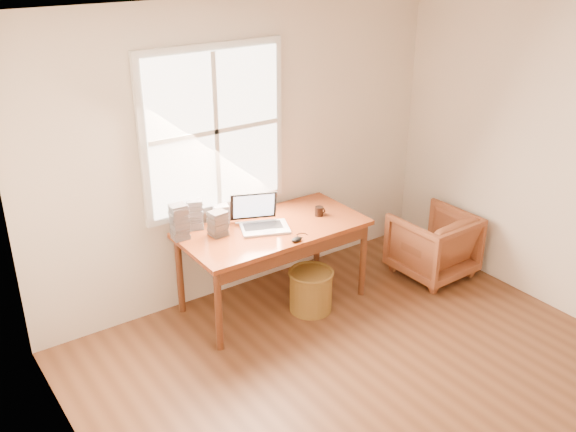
{
  "coord_description": "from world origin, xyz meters",
  "views": [
    {
      "loc": [
        -2.72,
        -2.34,
        3.08
      ],
      "look_at": [
        0.05,
        1.65,
        0.89
      ],
      "focal_mm": 40.0,
      "sensor_mm": 36.0,
      "label": 1
    }
  ],
  "objects_px": {
    "wicker_stool": "(311,291)",
    "laptop": "(265,214)",
    "armchair": "(433,244)",
    "cd_stack_a": "(194,214)",
    "desk": "(273,229)",
    "coffee_mug": "(319,211)"
  },
  "relations": [
    {
      "from": "armchair",
      "to": "coffee_mug",
      "type": "height_order",
      "value": "coffee_mug"
    },
    {
      "from": "desk",
      "to": "wicker_stool",
      "type": "distance_m",
      "value": 0.65
    },
    {
      "from": "laptop",
      "to": "cd_stack_a",
      "type": "bearing_deg",
      "value": 164.77
    },
    {
      "from": "cd_stack_a",
      "to": "coffee_mug",
      "type": "bearing_deg",
      "value": -21.4
    },
    {
      "from": "wicker_stool",
      "to": "laptop",
      "type": "height_order",
      "value": "laptop"
    },
    {
      "from": "coffee_mug",
      "to": "armchair",
      "type": "bearing_deg",
      "value": -43.84
    },
    {
      "from": "cd_stack_a",
      "to": "desk",
      "type": "bearing_deg",
      "value": -32.76
    },
    {
      "from": "wicker_stool",
      "to": "armchair",
      "type": "bearing_deg",
      "value": -6.07
    },
    {
      "from": "desk",
      "to": "coffee_mug",
      "type": "xyz_separation_m",
      "value": [
        0.46,
        -0.04,
        0.06
      ]
    },
    {
      "from": "desk",
      "to": "laptop",
      "type": "height_order",
      "value": "laptop"
    },
    {
      "from": "armchair",
      "to": "desk",
      "type": "bearing_deg",
      "value": -16.77
    },
    {
      "from": "armchair",
      "to": "wicker_stool",
      "type": "relative_size",
      "value": 1.87
    },
    {
      "from": "laptop",
      "to": "armchair",
      "type": "bearing_deg",
      "value": 7.76
    },
    {
      "from": "armchair",
      "to": "coffee_mug",
      "type": "relative_size",
      "value": 8.2
    },
    {
      "from": "desk",
      "to": "cd_stack_a",
      "type": "xyz_separation_m",
      "value": [
        -0.56,
        0.36,
        0.15
      ]
    },
    {
      "from": "laptop",
      "to": "wicker_stool",
      "type": "bearing_deg",
      "value": -22.1
    },
    {
      "from": "armchair",
      "to": "coffee_mug",
      "type": "distance_m",
      "value": 1.25
    },
    {
      "from": "desk",
      "to": "laptop",
      "type": "xyz_separation_m",
      "value": [
        -0.09,
        -0.0,
        0.16
      ]
    },
    {
      "from": "armchair",
      "to": "laptop",
      "type": "xyz_separation_m",
      "value": [
        -1.64,
        0.42,
        0.58
      ]
    },
    {
      "from": "laptop",
      "to": "desk",
      "type": "bearing_deg",
      "value": 24.69
    },
    {
      "from": "wicker_stool",
      "to": "cd_stack_a",
      "type": "height_order",
      "value": "cd_stack_a"
    },
    {
      "from": "desk",
      "to": "laptop",
      "type": "bearing_deg",
      "value": -177.62
    }
  ]
}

